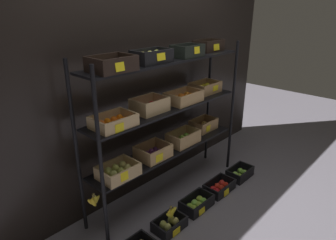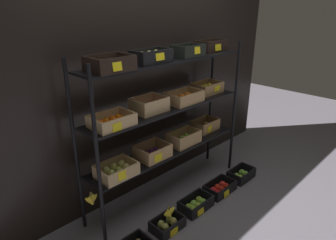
{
  "view_description": "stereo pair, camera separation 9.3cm",
  "coord_description": "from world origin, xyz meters",
  "px_view_note": "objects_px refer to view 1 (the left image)",
  "views": [
    {
      "loc": [
        -2.0,
        -1.89,
        1.95
      ],
      "look_at": [
        0.0,
        0.0,
        0.87
      ],
      "focal_mm": 31.52,
      "sensor_mm": 36.0,
      "label": 1
    },
    {
      "loc": [
        -1.94,
        -1.95,
        1.95
      ],
      "look_at": [
        0.0,
        0.0,
        0.87
      ],
      "focal_mm": 31.52,
      "sensor_mm": 36.0,
      "label": 2
    }
  ],
  "objects_px": {
    "crate_ground_pear": "(169,224)",
    "banana_bunch_loose": "(171,213)",
    "crate_ground_apple_green": "(197,204)",
    "display_rack": "(167,107)",
    "crate_ground_rightmost_apple_green": "(240,173)",
    "crate_ground_apple_red": "(219,187)"
  },
  "relations": [
    {
      "from": "crate_ground_pear",
      "to": "banana_bunch_loose",
      "type": "distance_m",
      "value": 0.12
    },
    {
      "from": "crate_ground_pear",
      "to": "crate_ground_apple_green",
      "type": "relative_size",
      "value": 0.86
    },
    {
      "from": "display_rack",
      "to": "crate_ground_apple_green",
      "type": "height_order",
      "value": "display_rack"
    },
    {
      "from": "display_rack",
      "to": "crate_ground_pear",
      "type": "height_order",
      "value": "display_rack"
    },
    {
      "from": "crate_ground_pear",
      "to": "crate_ground_rightmost_apple_green",
      "type": "xyz_separation_m",
      "value": [
        1.23,
        -0.01,
        -0.0
      ]
    },
    {
      "from": "crate_ground_apple_red",
      "to": "crate_ground_apple_green",
      "type": "bearing_deg",
      "value": 179.96
    },
    {
      "from": "crate_ground_apple_green",
      "to": "crate_ground_apple_red",
      "type": "xyz_separation_m",
      "value": [
        0.41,
        -0.0,
        -0.0
      ]
    },
    {
      "from": "crate_ground_pear",
      "to": "crate_ground_apple_green",
      "type": "xyz_separation_m",
      "value": [
        0.41,
        0.0,
        -0.0
      ]
    },
    {
      "from": "display_rack",
      "to": "crate_ground_apple_red",
      "type": "relative_size",
      "value": 5.55
    },
    {
      "from": "crate_ground_rightmost_apple_green",
      "to": "banana_bunch_loose",
      "type": "relative_size",
      "value": 2.01
    },
    {
      "from": "crate_ground_apple_red",
      "to": "crate_ground_rightmost_apple_green",
      "type": "distance_m",
      "value": 0.41
    },
    {
      "from": "display_rack",
      "to": "crate_ground_rightmost_apple_green",
      "type": "xyz_separation_m",
      "value": [
        0.84,
        -0.41,
        -0.96
      ]
    },
    {
      "from": "crate_ground_pear",
      "to": "crate_ground_apple_red",
      "type": "distance_m",
      "value": 0.82
    },
    {
      "from": "crate_ground_apple_green",
      "to": "crate_ground_rightmost_apple_green",
      "type": "relative_size",
      "value": 1.06
    },
    {
      "from": "banana_bunch_loose",
      "to": "crate_ground_apple_green",
      "type": "bearing_deg",
      "value": 1.17
    },
    {
      "from": "crate_ground_apple_green",
      "to": "crate_ground_rightmost_apple_green",
      "type": "height_order",
      "value": "same"
    },
    {
      "from": "crate_ground_rightmost_apple_green",
      "to": "banana_bunch_loose",
      "type": "bearing_deg",
      "value": 179.55
    },
    {
      "from": "display_rack",
      "to": "crate_ground_apple_red",
      "type": "bearing_deg",
      "value": -41.92
    },
    {
      "from": "crate_ground_rightmost_apple_green",
      "to": "banana_bunch_loose",
      "type": "distance_m",
      "value": 1.22
    },
    {
      "from": "banana_bunch_loose",
      "to": "crate_ground_pear",
      "type": "bearing_deg",
      "value": 167.06
    },
    {
      "from": "crate_ground_apple_green",
      "to": "crate_ground_pear",
      "type": "bearing_deg",
      "value": -179.47
    },
    {
      "from": "display_rack",
      "to": "crate_ground_pear",
      "type": "distance_m",
      "value": 1.11
    }
  ]
}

